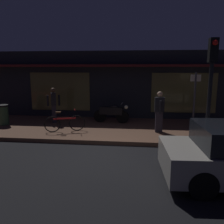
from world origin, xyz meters
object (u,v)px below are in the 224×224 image
(sign_post, at_px, (195,96))
(traffic_light_pole, at_px, (211,77))
(person_photographer, at_px, (54,104))
(trash_bin, at_px, (3,115))
(bicycle_parked, at_px, (65,123))
(person_bystander, at_px, (159,111))
(motorcycle, at_px, (112,112))

(sign_post, height_order, traffic_light_pole, traffic_light_pole)
(person_photographer, xyz_separation_m, trash_bin, (-2.16, -0.69, -0.41))
(bicycle_parked, bearing_deg, person_bystander, 5.66)
(sign_post, relative_size, trash_bin, 2.58)
(sign_post, bearing_deg, bicycle_parked, -162.97)
(person_photographer, bearing_deg, bicycle_parked, -56.41)
(motorcycle, height_order, bicycle_parked, motorcycle)
(person_bystander, relative_size, sign_post, 0.70)
(motorcycle, bearing_deg, traffic_light_pole, -46.09)
(person_photographer, bearing_deg, trash_bin, -162.30)
(bicycle_parked, bearing_deg, motorcycle, 45.30)
(sign_post, bearing_deg, person_photographer, -178.54)
(person_bystander, bearing_deg, sign_post, 38.15)
(motorcycle, distance_m, bicycle_parked, 2.50)
(bicycle_parked, distance_m, person_bystander, 3.90)
(motorcycle, xyz_separation_m, trash_bin, (-4.92, -0.94, -0.03))
(bicycle_parked, height_order, traffic_light_pole, traffic_light_pole)
(motorcycle, relative_size, bicycle_parked, 1.08)
(person_bystander, distance_m, trash_bin, 7.04)
(bicycle_parked, height_order, person_bystander, person_bystander)
(motorcycle, distance_m, traffic_light_pole, 5.19)
(person_bystander, bearing_deg, traffic_light_pole, -58.74)
(motorcycle, distance_m, trash_bin, 5.01)
(trash_bin, height_order, traffic_light_pole, traffic_light_pole)
(person_bystander, height_order, traffic_light_pole, traffic_light_pole)
(sign_post, xyz_separation_m, traffic_light_pole, (-0.39, -3.41, 0.97))
(trash_bin, relative_size, traffic_light_pole, 0.26)
(person_photographer, bearing_deg, person_bystander, -13.22)
(motorcycle, height_order, trash_bin, motorcycle)
(sign_post, bearing_deg, person_bystander, -141.85)
(bicycle_parked, bearing_deg, trash_bin, 165.31)
(motorcycle, bearing_deg, sign_post, -1.32)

